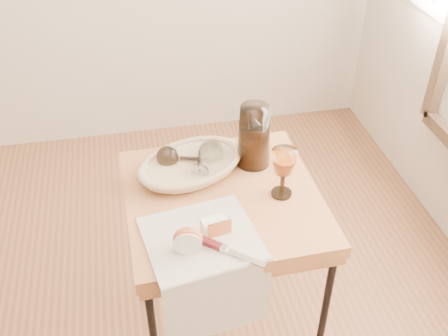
{
  "coord_description": "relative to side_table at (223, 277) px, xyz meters",
  "views": [
    {
      "loc": [
        0.37,
        -1.02,
        1.83
      ],
      "look_at": [
        0.62,
        0.19,
        0.88
      ],
      "focal_mm": 42.43,
      "sensor_mm": 36.0,
      "label": 1
    }
  ],
  "objects": [
    {
      "name": "goblet_lying_a",
      "position": [
        -0.11,
        0.15,
        0.43
      ],
      "size": [
        0.14,
        0.11,
        0.07
      ],
      "primitive_type": null,
      "rotation": [
        0.0,
        0.0,
        2.84
      ],
      "color": "#38281F",
      "rests_on": "bread_basket"
    },
    {
      "name": "apple_wedge",
      "position": [
        -0.06,
        -0.16,
        0.41
      ],
      "size": [
        0.08,
        0.05,
        0.05
      ],
      "primitive_type": "cube",
      "rotation": [
        0.0,
        0.0,
        0.18
      ],
      "color": "white",
      "rests_on": "tea_towel"
    },
    {
      "name": "tea_towel",
      "position": [
        -0.1,
        -0.17,
        0.38
      ],
      "size": [
        0.35,
        0.32,
        0.01
      ],
      "primitive_type": "cube",
      "rotation": [
        0.0,
        0.0,
        0.15
      ],
      "color": "silver",
      "rests_on": "side_table"
    },
    {
      "name": "pitcher",
      "position": [
        0.13,
        0.14,
        0.49
      ],
      "size": [
        0.24,
        0.28,
        0.26
      ],
      "primitive_type": null,
      "rotation": [
        0.0,
        0.0,
        0.43
      ],
      "color": "black",
      "rests_on": "side_table"
    },
    {
      "name": "bread_basket",
      "position": [
        -0.08,
        0.14,
        0.4
      ],
      "size": [
        0.39,
        0.33,
        0.05
      ],
      "primitive_type": null,
      "rotation": [
        0.0,
        0.0,
        0.41
      ],
      "color": "#A48060",
      "rests_on": "side_table"
    },
    {
      "name": "goblet_lying_b",
      "position": [
        -0.03,
        0.12,
        0.43
      ],
      "size": [
        0.14,
        0.16,
        0.08
      ],
      "primitive_type": null,
      "rotation": [
        0.0,
        0.0,
        1.07
      ],
      "color": "white",
      "rests_on": "bread_basket"
    },
    {
      "name": "wine_goblet",
      "position": [
        0.18,
        -0.03,
        0.46
      ],
      "size": [
        0.1,
        0.1,
        0.17
      ],
      "primitive_type": null,
      "rotation": [
        0.0,
        0.0,
        0.24
      ],
      "color": "white",
      "rests_on": "side_table"
    },
    {
      "name": "table_knife",
      "position": [
        -0.04,
        -0.24,
        0.4
      ],
      "size": [
        0.18,
        0.15,
        0.02
      ],
      "primitive_type": null,
      "rotation": [
        0.0,
        0.0,
        -0.7
      ],
      "color": "silver",
      "rests_on": "tea_towel"
    },
    {
      "name": "side_table",
      "position": [
        0.0,
        0.0,
        0.0
      ],
      "size": [
        0.61,
        0.61,
        0.76
      ],
      "primitive_type": null,
      "rotation": [
        0.0,
        0.0,
        0.02
      ],
      "color": "brown",
      "rests_on": "floor"
    },
    {
      "name": "apple_half",
      "position": [
        -0.14,
        -0.21,
        0.43
      ],
      "size": [
        0.09,
        0.06,
        0.08
      ],
      "primitive_type": "ellipsoid",
      "rotation": [
        0.0,
        0.0,
        -0.17
      ],
      "color": "red",
      "rests_on": "tea_towel"
    }
  ]
}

